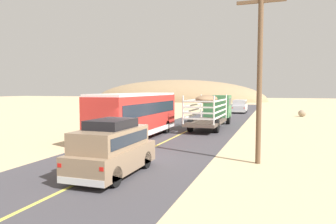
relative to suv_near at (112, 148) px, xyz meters
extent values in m
plane|color=#CCB284|center=(-0.68, 2.78, -1.15)|extent=(240.00, 240.00, 0.00)
cube|color=#423F44|center=(-0.68, 2.78, -1.14)|extent=(8.00, 120.00, 0.02)
cube|color=#D8CC4C|center=(-0.68, 2.78, -1.13)|extent=(0.16, 117.60, 0.00)
cube|color=#8C7259|center=(0.00, 0.08, -0.45)|extent=(1.90, 4.60, 0.90)
cube|color=#8C7259|center=(0.00, -0.07, 0.40)|extent=(1.75, 3.59, 0.80)
cube|color=#192333|center=(0.00, -0.07, 0.42)|extent=(1.79, 3.22, 0.44)
cube|color=silver|center=(0.00, -2.14, -0.78)|extent=(1.86, 0.20, 0.24)
cube|color=red|center=(-0.83, -2.20, -0.27)|extent=(0.16, 0.06, 0.14)
cube|color=red|center=(0.83, -2.20, -0.27)|extent=(0.16, 0.06, 0.14)
cube|color=black|center=(0.00, -0.02, 0.98)|extent=(1.42, 2.07, 0.36)
cylinder|color=black|center=(-0.82, 1.51, -0.75)|extent=(0.26, 0.76, 0.76)
cylinder|color=black|center=(0.82, 1.51, -0.75)|extent=(0.26, 0.76, 0.76)
cylinder|color=black|center=(-0.82, -1.34, -0.75)|extent=(0.26, 0.76, 0.76)
cylinder|color=black|center=(0.82, -1.34, -0.75)|extent=(0.26, 0.76, 0.76)
cube|color=#3F7F4C|center=(0.76, 20.42, 0.67)|extent=(2.50, 2.20, 2.20)
cube|color=#192333|center=(0.76, 20.42, 1.12)|extent=(2.53, 1.54, 0.70)
cube|color=brown|center=(0.76, 15.02, -0.43)|extent=(2.50, 6.40, 0.24)
cylinder|color=silver|center=(-0.43, 18.16, 0.79)|extent=(0.12, 0.12, 2.20)
cylinder|color=silver|center=(1.95, 18.16, 0.79)|extent=(0.12, 0.12, 2.20)
cylinder|color=silver|center=(-0.43, 11.88, 0.79)|extent=(0.12, 0.12, 2.20)
cylinder|color=silver|center=(1.95, 11.88, 0.79)|extent=(0.12, 0.12, 2.20)
cube|color=silver|center=(-0.45, 15.02, 0.13)|extent=(0.08, 6.30, 0.12)
cube|color=silver|center=(1.97, 15.02, 0.13)|extent=(0.08, 6.30, 0.12)
cube|color=silver|center=(0.76, 11.86, 0.13)|extent=(2.40, 0.08, 0.12)
cube|color=silver|center=(-0.45, 15.02, 0.57)|extent=(0.08, 6.30, 0.12)
cube|color=silver|center=(1.97, 15.02, 0.57)|extent=(0.08, 6.30, 0.12)
cube|color=silver|center=(0.76, 11.86, 0.57)|extent=(2.40, 0.08, 0.12)
cube|color=silver|center=(-0.45, 15.02, 1.01)|extent=(0.08, 6.30, 0.12)
cube|color=silver|center=(1.97, 15.02, 1.01)|extent=(0.08, 6.30, 0.12)
cube|color=silver|center=(0.76, 11.86, 1.01)|extent=(2.40, 0.08, 0.12)
cube|color=silver|center=(-0.45, 15.02, 1.45)|extent=(0.08, 6.30, 0.12)
cube|color=silver|center=(1.97, 15.02, 1.45)|extent=(0.08, 6.30, 0.12)
cube|color=silver|center=(0.76, 11.86, 1.45)|extent=(2.40, 0.08, 0.12)
ellipsoid|color=#8C6B4C|center=(0.76, 15.02, 1.54)|extent=(1.75, 3.84, 0.70)
cylinder|color=black|center=(-0.33, 20.42, -0.58)|extent=(0.32, 1.10, 1.10)
cylinder|color=black|center=(1.85, 20.42, -0.58)|extent=(0.32, 1.10, 1.10)
cylinder|color=black|center=(-0.33, 13.74, -0.58)|extent=(0.32, 1.10, 1.10)
cylinder|color=black|center=(1.85, 13.74, -0.58)|extent=(0.32, 1.10, 1.10)
cube|color=red|center=(-3.04, 9.02, 0.57)|extent=(2.50, 10.00, 2.70)
cube|color=white|center=(-3.04, 9.02, 2.00)|extent=(2.45, 9.80, 0.16)
cube|color=#192333|center=(-3.04, 9.02, 1.04)|extent=(2.54, 9.20, 0.80)
cube|color=silver|center=(-3.04, 9.02, -0.58)|extent=(2.53, 9.80, 0.36)
cylinder|color=black|center=(-4.14, 12.27, -0.63)|extent=(0.30, 1.00, 1.00)
cylinder|color=black|center=(-1.94, 12.27, -0.63)|extent=(0.30, 1.00, 1.00)
cylinder|color=black|center=(-4.14, 5.77, -0.63)|extent=(0.30, 1.00, 1.00)
cylinder|color=black|center=(-1.94, 5.77, -0.63)|extent=(0.30, 1.00, 1.00)
cube|color=silver|center=(1.38, 36.36, -0.45)|extent=(1.90, 4.60, 0.90)
cube|color=silver|center=(1.38, 36.21, 0.40)|extent=(1.75, 3.59, 0.80)
cube|color=#192333|center=(1.38, 36.21, 0.42)|extent=(1.79, 3.22, 0.44)
cube|color=silver|center=(1.38, 34.14, -0.78)|extent=(1.86, 0.20, 0.24)
cube|color=red|center=(0.55, 34.08, -0.27)|extent=(0.16, 0.06, 0.14)
cube|color=red|center=(2.21, 34.08, -0.27)|extent=(0.16, 0.06, 0.14)
cylinder|color=black|center=(0.56, 37.79, -0.75)|extent=(0.26, 0.76, 0.76)
cylinder|color=black|center=(2.20, 37.79, -0.75)|extent=(0.26, 0.76, 0.76)
cylinder|color=black|center=(0.56, 34.94, -0.75)|extent=(0.26, 0.76, 0.76)
cylinder|color=black|center=(2.20, 34.94, -0.75)|extent=(0.26, 0.76, 0.76)
cylinder|color=brown|center=(5.51, 4.10, 2.91)|extent=(0.24, 0.24, 8.13)
cube|color=brown|center=(5.51, 4.10, 6.38)|extent=(2.20, 0.14, 0.14)
ellipsoid|color=gray|center=(9.65, 32.47, -0.72)|extent=(0.98, 0.88, 0.87)
ellipsoid|color=#997C5A|center=(-22.16, 80.01, -1.15)|extent=(53.92, 23.37, 12.81)
camera|label=1|loc=(6.16, -11.09, 2.36)|focal=33.40mm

